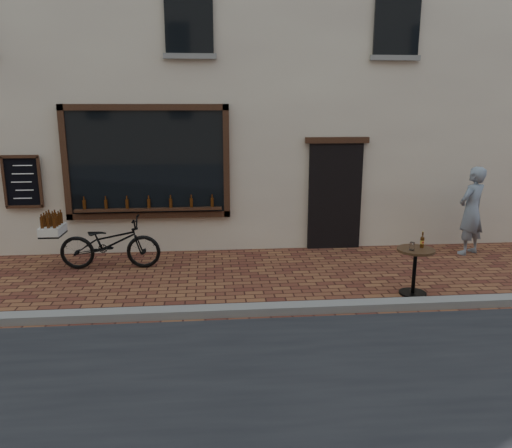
{
  "coord_description": "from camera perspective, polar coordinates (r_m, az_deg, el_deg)",
  "views": [
    {
      "loc": [
        -0.67,
        -6.53,
        2.98
      ],
      "look_at": [
        0.05,
        1.2,
        1.1
      ],
      "focal_mm": 35.0,
      "sensor_mm": 36.0,
      "label": 1
    }
  ],
  "objects": [
    {
      "name": "bistro_table",
      "position": [
        8.3,
        17.73,
        -4.14
      ],
      "size": [
        0.59,
        0.59,
        1.01
      ],
      "color": "black",
      "rests_on": "ground"
    },
    {
      "name": "ground",
      "position": [
        7.21,
        0.51,
        -10.81
      ],
      "size": [
        90.0,
        90.0,
        0.0
      ],
      "primitive_type": "plane",
      "color": "#502219",
      "rests_on": "ground"
    },
    {
      "name": "kerb",
      "position": [
        7.36,
        0.35,
        -9.74
      ],
      "size": [
        90.0,
        0.25,
        0.12
      ],
      "primitive_type": "cube",
      "color": "slate",
      "rests_on": "ground"
    },
    {
      "name": "cargo_bicycle",
      "position": [
        9.57,
        -16.56,
        -2.05
      ],
      "size": [
        2.12,
        0.7,
        1.03
      ],
      "rotation": [
        0.0,
        0.0,
        1.54
      ],
      "color": "black",
      "rests_on": "ground"
    },
    {
      "name": "pedestrian",
      "position": [
        10.86,
        23.41,
        1.39
      ],
      "size": [
        0.77,
        0.69,
        1.78
      ],
      "primitive_type": "imported",
      "rotation": [
        0.0,
        0.0,
        3.64
      ],
      "color": "slate",
      "rests_on": "ground"
    },
    {
      "name": "shop_building",
      "position": [
        13.2,
        -2.51,
        22.41
      ],
      "size": [
        28.0,
        6.2,
        10.0
      ],
      "color": "beige",
      "rests_on": "ground"
    }
  ]
}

